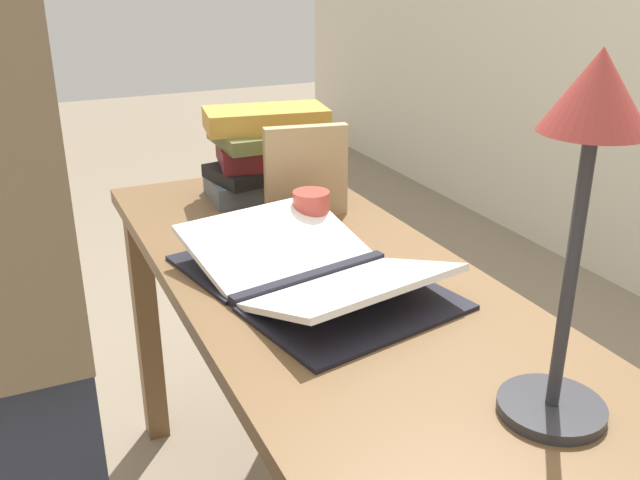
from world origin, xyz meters
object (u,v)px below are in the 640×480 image
object	(u,v)px
reading_lamp	(587,163)
person_reader	(2,306)
open_book	(311,271)
coffee_mug	(311,214)
book_standing_upright	(306,172)
book_stack_tall	(267,153)

from	to	relation	value
reading_lamp	person_reader	bearing A→B (deg)	-121.46
open_book	coffee_mug	world-z (taller)	coffee_mug
open_book	book_standing_upright	bearing A→B (deg)	146.37
coffee_mug	person_reader	distance (m)	0.71
book_stack_tall	coffee_mug	bearing A→B (deg)	-2.91
reading_lamp	person_reader	distance (m)	0.81
book_standing_upright	coffee_mug	bearing A→B (deg)	-9.19
book_stack_tall	reading_lamp	xyz separation A→B (m)	(1.04, 0.02, 0.24)
open_book	coffee_mug	size ratio (longest dim) A/B	5.21
book_stack_tall	reading_lamp	bearing A→B (deg)	0.84
coffee_mug	person_reader	size ratio (longest dim) A/B	0.06
book_stack_tall	book_standing_upright	world-z (taller)	book_stack_tall
book_stack_tall	person_reader	world-z (taller)	person_reader
book_standing_upright	reading_lamp	size ratio (longest dim) A/B	0.44
book_stack_tall	reading_lamp	world-z (taller)	reading_lamp
reading_lamp	person_reader	world-z (taller)	person_reader
book_standing_upright	person_reader	bearing A→B (deg)	-45.80
open_book	reading_lamp	size ratio (longest dim) A/B	1.20
book_standing_upright	reading_lamp	xyz separation A→B (m)	(0.86, -0.01, 0.25)
reading_lamp	person_reader	xyz separation A→B (m)	(-0.40, -0.66, -0.24)
coffee_mug	person_reader	world-z (taller)	person_reader
book_stack_tall	reading_lamp	size ratio (longest dim) A/B	0.65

